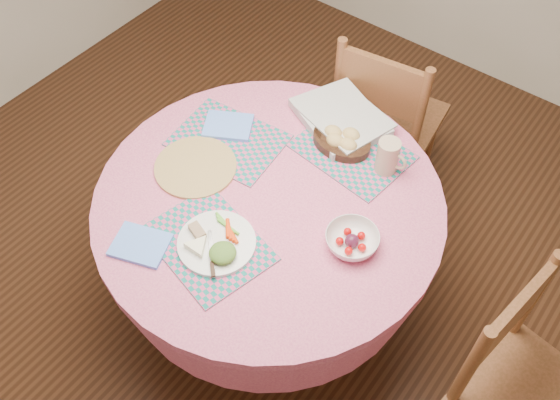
{
  "coord_description": "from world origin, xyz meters",
  "views": [
    {
      "loc": [
        0.85,
        -1.05,
        2.46
      ],
      "look_at": [
        0.05,
        0.0,
        0.78
      ],
      "focal_mm": 40.0,
      "sensor_mm": 36.0,
      "label": 1
    }
  ],
  "objects_px": {
    "dining_table": "(269,231)",
    "bread_bowl": "(342,140)",
    "fruit_bowl": "(352,241)",
    "chair_right": "(520,385)",
    "wicker_trivet": "(196,167)",
    "chair_back": "(384,119)",
    "latte_mug": "(388,156)",
    "dinner_plate": "(217,244)"
  },
  "relations": [
    {
      "from": "dinner_plate",
      "to": "latte_mug",
      "type": "xyz_separation_m",
      "value": [
        0.26,
        0.63,
        0.05
      ]
    },
    {
      "from": "chair_back",
      "to": "latte_mug",
      "type": "distance_m",
      "value": 0.62
    },
    {
      "from": "chair_right",
      "to": "chair_back",
      "type": "relative_size",
      "value": 0.98
    },
    {
      "from": "wicker_trivet",
      "to": "fruit_bowl",
      "type": "distance_m",
      "value": 0.64
    },
    {
      "from": "latte_mug",
      "to": "dinner_plate",
      "type": "bearing_deg",
      "value": -112.8
    },
    {
      "from": "chair_right",
      "to": "bread_bowl",
      "type": "height_order",
      "value": "chair_right"
    },
    {
      "from": "dinner_plate",
      "to": "fruit_bowl",
      "type": "relative_size",
      "value": 1.13
    },
    {
      "from": "chair_right",
      "to": "latte_mug",
      "type": "bearing_deg",
      "value": 75.67
    },
    {
      "from": "dining_table",
      "to": "wicker_trivet",
      "type": "bearing_deg",
      "value": -170.43
    },
    {
      "from": "dinner_plate",
      "to": "fruit_bowl",
      "type": "xyz_separation_m",
      "value": [
        0.35,
        0.28,
        0.01
      ]
    },
    {
      "from": "dinner_plate",
      "to": "latte_mug",
      "type": "bearing_deg",
      "value": 67.2
    },
    {
      "from": "chair_back",
      "to": "bread_bowl",
      "type": "relative_size",
      "value": 4.15
    },
    {
      "from": "bread_bowl",
      "to": "latte_mug",
      "type": "xyz_separation_m",
      "value": [
        0.2,
        -0.0,
        0.04
      ]
    },
    {
      "from": "bread_bowl",
      "to": "fruit_bowl",
      "type": "xyz_separation_m",
      "value": [
        0.28,
        -0.35,
        -0.01
      ]
    },
    {
      "from": "bread_bowl",
      "to": "latte_mug",
      "type": "height_order",
      "value": "latte_mug"
    },
    {
      "from": "dining_table",
      "to": "wicker_trivet",
      "type": "height_order",
      "value": "wicker_trivet"
    },
    {
      "from": "chair_right",
      "to": "latte_mug",
      "type": "height_order",
      "value": "chair_right"
    },
    {
      "from": "bread_bowl",
      "to": "fruit_bowl",
      "type": "relative_size",
      "value": 1.0
    },
    {
      "from": "chair_back",
      "to": "wicker_trivet",
      "type": "xyz_separation_m",
      "value": [
        -0.3,
        -0.88,
        0.26
      ]
    },
    {
      "from": "chair_back",
      "to": "fruit_bowl",
      "type": "height_order",
      "value": "chair_back"
    },
    {
      "from": "wicker_trivet",
      "to": "bread_bowl",
      "type": "height_order",
      "value": "bread_bowl"
    },
    {
      "from": "wicker_trivet",
      "to": "bread_bowl",
      "type": "bearing_deg",
      "value": 49.01
    },
    {
      "from": "chair_right",
      "to": "bread_bowl",
      "type": "distance_m",
      "value": 1.04
    },
    {
      "from": "fruit_bowl",
      "to": "dining_table",
      "type": "bearing_deg",
      "value": -178.19
    },
    {
      "from": "wicker_trivet",
      "to": "bread_bowl",
      "type": "xyz_separation_m",
      "value": [
        0.36,
        0.41,
        0.03
      ]
    },
    {
      "from": "dining_table",
      "to": "bread_bowl",
      "type": "distance_m",
      "value": 0.43
    },
    {
      "from": "chair_right",
      "to": "chair_back",
      "type": "distance_m",
      "value": 1.26
    },
    {
      "from": "wicker_trivet",
      "to": "dinner_plate",
      "type": "relative_size",
      "value": 1.15
    },
    {
      "from": "chair_right",
      "to": "wicker_trivet",
      "type": "xyz_separation_m",
      "value": [
        -1.3,
        -0.1,
        0.27
      ]
    },
    {
      "from": "chair_right",
      "to": "fruit_bowl",
      "type": "distance_m",
      "value": 0.73
    },
    {
      "from": "chair_back",
      "to": "bread_bowl",
      "type": "xyz_separation_m",
      "value": [
        0.05,
        -0.46,
        0.29
      ]
    },
    {
      "from": "dinner_plate",
      "to": "latte_mug",
      "type": "relative_size",
      "value": 1.93
    },
    {
      "from": "chair_back",
      "to": "fruit_bowl",
      "type": "distance_m",
      "value": 0.92
    },
    {
      "from": "wicker_trivet",
      "to": "bread_bowl",
      "type": "relative_size",
      "value": 1.3
    },
    {
      "from": "dining_table",
      "to": "dinner_plate",
      "type": "distance_m",
      "value": 0.34
    },
    {
      "from": "wicker_trivet",
      "to": "latte_mug",
      "type": "height_order",
      "value": "latte_mug"
    },
    {
      "from": "bread_bowl",
      "to": "chair_right",
      "type": "bearing_deg",
      "value": -18.55
    },
    {
      "from": "chair_back",
      "to": "fruit_bowl",
      "type": "bearing_deg",
      "value": 104.38
    },
    {
      "from": "chair_right",
      "to": "bread_bowl",
      "type": "relative_size",
      "value": 4.06
    },
    {
      "from": "latte_mug",
      "to": "fruit_bowl",
      "type": "xyz_separation_m",
      "value": [
        0.08,
        -0.35,
        -0.05
      ]
    },
    {
      "from": "chair_right",
      "to": "dinner_plate",
      "type": "xyz_separation_m",
      "value": [
        -1.01,
        -0.31,
        0.28
      ]
    },
    {
      "from": "chair_right",
      "to": "wicker_trivet",
      "type": "height_order",
      "value": "chair_right"
    }
  ]
}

